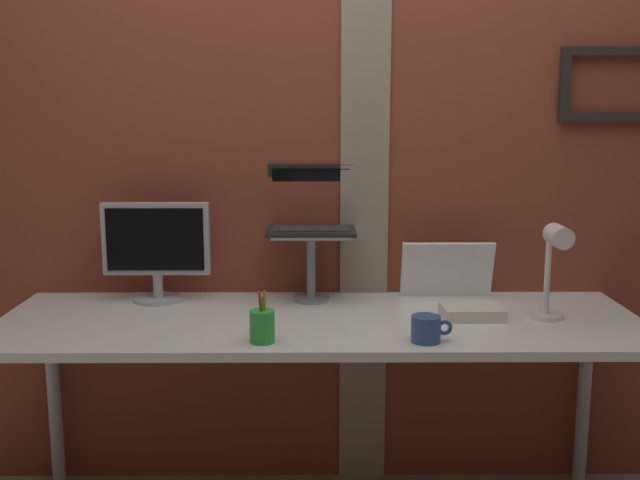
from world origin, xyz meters
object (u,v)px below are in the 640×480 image
at_px(whiteboard_panel, 447,270).
at_px(pen_cup, 262,326).
at_px(desk_lamp, 553,262).
at_px(coffee_mug, 427,329).
at_px(monitor, 156,245).
at_px(laptop, 311,211).

bearing_deg(whiteboard_panel, pen_cup, -141.03).
relative_size(desk_lamp, coffee_mug, 2.64).
bearing_deg(monitor, coffee_mug, -28.25).
relative_size(monitor, whiteboard_panel, 1.14).
height_order(desk_lamp, coffee_mug, desk_lamp).
xyz_separation_m(monitor, coffee_mug, (0.91, -0.49, -0.17)).
bearing_deg(pen_cup, desk_lamp, 12.14).
relative_size(laptop, whiteboard_panel, 0.95).
relative_size(laptop, desk_lamp, 0.97).
bearing_deg(whiteboard_panel, monitor, -178.20).
distance_m(laptop, coffee_mug, 0.72).
height_order(monitor, desk_lamp, monitor).
bearing_deg(desk_lamp, whiteboard_panel, 131.77).
xyz_separation_m(monitor, desk_lamp, (1.35, -0.29, -0.00)).
bearing_deg(laptop, desk_lamp, -24.63).
height_order(laptop, coffee_mug, laptop).
height_order(whiteboard_panel, pen_cup, whiteboard_panel).
height_order(laptop, pen_cup, laptop).
relative_size(monitor, pen_cup, 2.40).
bearing_deg(pen_cup, whiteboard_panel, 38.97).
xyz_separation_m(laptop, pen_cup, (-0.14, -0.56, -0.27)).
bearing_deg(monitor, pen_cup, -49.67).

